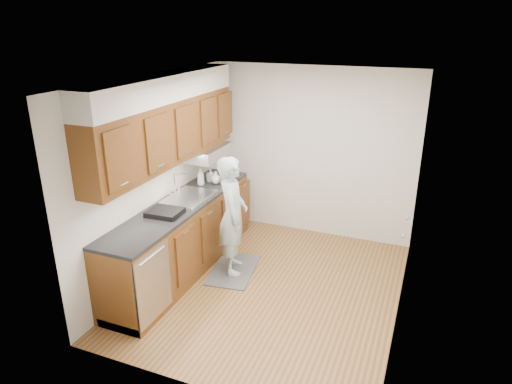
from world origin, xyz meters
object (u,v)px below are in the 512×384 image
Objects in this scene: person at (233,208)px; soap_bottle_b at (211,175)px; soap_bottle_c at (216,177)px; dish_rack at (165,212)px; steel_can at (222,181)px; soap_bottle_a at (201,176)px.

person reaches higher than soap_bottle_b.
soap_bottle_c is 0.46× the size of dish_rack.
soap_bottle_b is 0.24m from steel_can.
soap_bottle_a reaches higher than steel_can.
steel_can is at bearing -20.71° from soap_bottle_b.
steel_can is (0.28, 0.10, -0.06)m from soap_bottle_a.
person is 4.55× the size of dish_rack.
person is 0.87m from soap_bottle_a.
person reaches higher than soap_bottle_c.
soap_bottle_a is 0.65× the size of dish_rack.
person is 0.93m from soap_bottle_b.
person is 9.54× the size of soap_bottle_b.
soap_bottle_b is 1.42× the size of steel_can.
person is 9.82× the size of soap_bottle_c.
soap_bottle_a is at bearing -160.94° from steel_can.
soap_bottle_a is (-0.70, 0.48, 0.18)m from person.
person is at bearing -54.09° from steel_can.
soap_bottle_c reaches higher than dish_rack.
soap_bottle_a is 1.36× the size of soap_bottle_b.
soap_bottle_b reaches higher than dish_rack.
soap_bottle_b is at bearing 20.55° from person.
dish_rack is at bearing -84.58° from soap_bottle_a.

